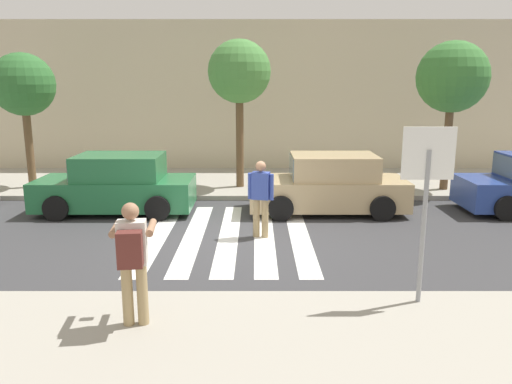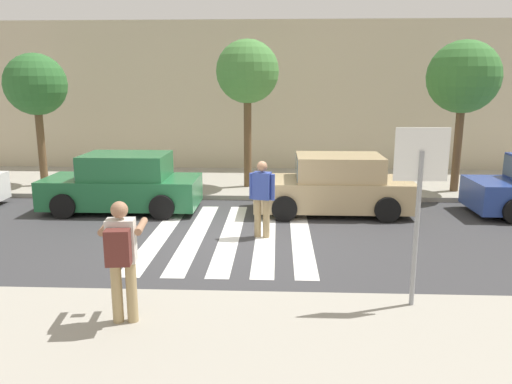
{
  "view_description": "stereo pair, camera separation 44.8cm",
  "coord_description": "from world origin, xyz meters",
  "views": [
    {
      "loc": [
        0.62,
        -10.64,
        3.41
      ],
      "look_at": [
        0.6,
        -0.2,
        1.1
      ],
      "focal_mm": 35.0,
      "sensor_mm": 36.0,
      "label": 1
    },
    {
      "loc": [
        1.06,
        -10.63,
        3.41
      ],
      "look_at": [
        0.6,
        -0.2,
        1.1
      ],
      "focal_mm": 35.0,
      "sensor_mm": 36.0,
      "label": 2
    }
  ],
  "objects": [
    {
      "name": "crosswalk_stripe_4",
      "position": [
        1.6,
        0.2,
        0.0
      ],
      "size": [
        0.44,
        5.2,
        0.01
      ],
      "primitive_type": "cube",
      "color": "silver",
      "rests_on": "ground"
    },
    {
      "name": "street_tree_center",
      "position": [
        0.11,
        4.97,
        3.67
      ],
      "size": [
        1.93,
        1.93,
        4.54
      ],
      "color": "brown",
      "rests_on": "sidewalk_far"
    },
    {
      "name": "crosswalk_stripe_2",
      "position": [
        0.0,
        0.2,
        0.0
      ],
      "size": [
        0.44,
        5.2,
        0.01
      ],
      "primitive_type": "cube",
      "color": "silver",
      "rests_on": "ground"
    },
    {
      "name": "parked_car_green",
      "position": [
        -3.08,
        2.3,
        0.73
      ],
      "size": [
        4.1,
        1.92,
        1.55
      ],
      "color": "#236B3D",
      "rests_on": "ground"
    },
    {
      "name": "photographer_with_backpack",
      "position": [
        -1.04,
        -4.33,
        1.17
      ],
      "size": [
        0.64,
        0.89,
        1.72
      ],
      "color": "tan",
      "rests_on": "sidewalk_near"
    },
    {
      "name": "pedestrian_crossing",
      "position": [
        0.72,
        0.09,
        0.97
      ],
      "size": [
        0.57,
        0.32,
        1.72
      ],
      "color": "tan",
      "rests_on": "ground"
    },
    {
      "name": "crosswalk_stripe_1",
      "position": [
        -0.8,
        0.2,
        0.0
      ],
      "size": [
        0.44,
        5.2,
        0.01
      ],
      "primitive_type": "cube",
      "color": "silver",
      "rests_on": "ground"
    },
    {
      "name": "ground_plane",
      "position": [
        0.0,
        0.0,
        0.0
      ],
      "size": [
        120.0,
        120.0,
        0.0
      ],
      "primitive_type": "plane",
      "color": "#38383A"
    },
    {
      "name": "building_facade_far",
      "position": [
        0.0,
        10.4,
        2.82
      ],
      "size": [
        56.0,
        4.0,
        5.64
      ],
      "primitive_type": "cube",
      "color": "beige",
      "rests_on": "ground"
    },
    {
      "name": "street_tree_west",
      "position": [
        -6.48,
        4.87,
        3.29
      ],
      "size": [
        1.9,
        1.9,
        4.15
      ],
      "color": "brown",
      "rests_on": "sidewalk_far"
    },
    {
      "name": "parked_car_tan",
      "position": [
        2.55,
        2.3,
        0.73
      ],
      "size": [
        4.1,
        1.92,
        1.55
      ],
      "color": "tan",
      "rests_on": "ground"
    },
    {
      "name": "crosswalk_stripe_0",
      "position": [
        -1.6,
        0.2,
        0.0
      ],
      "size": [
        0.44,
        5.2,
        0.01
      ],
      "primitive_type": "cube",
      "color": "silver",
      "rests_on": "ground"
    },
    {
      "name": "street_tree_east",
      "position": [
        6.46,
        4.56,
        3.52
      ],
      "size": [
        2.12,
        2.12,
        4.47
      ],
      "color": "brown",
      "rests_on": "sidewalk_far"
    },
    {
      "name": "sidewalk_far",
      "position": [
        0.0,
        6.0,
        0.07
      ],
      "size": [
        60.0,
        4.8,
        0.14
      ],
      "primitive_type": "cube",
      "color": "#9E998C",
      "rests_on": "ground"
    },
    {
      "name": "crosswalk_stripe_3",
      "position": [
        0.8,
        0.2,
        0.0
      ],
      "size": [
        0.44,
        5.2,
        0.01
      ],
      "primitive_type": "cube",
      "color": "silver",
      "rests_on": "ground"
    },
    {
      "name": "stop_sign",
      "position": [
        3.09,
        -3.56,
        2.07
      ],
      "size": [
        0.76,
        0.08,
        2.65
      ],
      "color": "gray",
      "rests_on": "sidewalk_near"
    }
  ]
}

